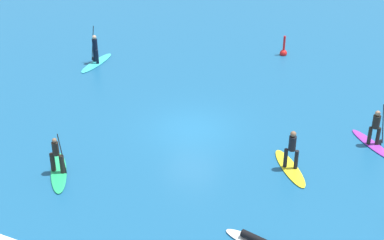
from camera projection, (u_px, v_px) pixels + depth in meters
ground_plane at (192, 129)px, 28.52m from camera, size 120.00×120.00×0.00m
surfer_on_yellow_board at (291, 160)px, 25.29m from camera, size 2.42×2.80×1.90m
surfer_on_purple_board at (374, 135)px, 26.95m from camera, size 2.56×2.41×2.23m
surfer_on_teal_board at (96, 56)px, 35.08m from camera, size 0.78×3.13×2.35m
surfer_on_green_board at (58, 166)px, 25.06m from camera, size 2.41×2.94×2.04m
marker_buoy at (284, 52)px, 36.32m from camera, size 0.45×0.45×1.36m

